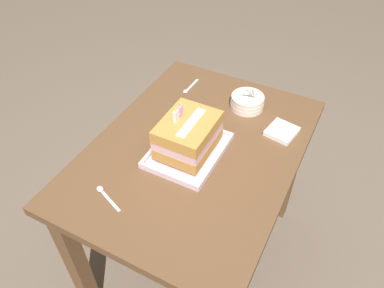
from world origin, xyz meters
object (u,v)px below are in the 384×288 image
foil_tray (188,151)px  serving_spoon_by_bowls (104,193)px  birthday_cake (188,135)px  bowl_stack (247,102)px  serving_spoon_near_tray (188,89)px  napkin_pile (282,131)px

foil_tray → serving_spoon_by_bowls: size_ratio=2.35×
birthday_cake → bowl_stack: (0.35, -0.09, -0.06)m
foil_tray → serving_spoon_by_bowls: foil_tray is taller
birthday_cake → serving_spoon_by_bowls: (-0.29, 0.15, -0.08)m
serving_spoon_by_bowls → serving_spoon_near_tray: bearing=2.5°
bowl_stack → serving_spoon_by_bowls: bowl_stack is taller
foil_tray → birthday_cake: birthday_cake is taller
serving_spoon_near_tray → birthday_cake: bearing=-152.0°
foil_tray → birthday_cake: (0.00, 0.00, 0.08)m
bowl_stack → birthday_cake: bearing=165.5°
birthday_cake → serving_spoon_near_tray: (0.34, 0.18, -0.08)m
foil_tray → bowl_stack: size_ratio=2.14×
foil_tray → serving_spoon_by_bowls: 0.33m
birthday_cake → napkin_pile: size_ratio=1.72×
serving_spoon_near_tray → napkin_pile: size_ratio=1.00×
birthday_cake → serving_spoon_by_bowls: bearing=152.4°
serving_spoon_by_bowls → foil_tray: bearing=-27.6°
birthday_cake → serving_spoon_near_tray: bearing=28.0°
serving_spoon_by_bowls → napkin_pile: size_ratio=1.00×
birthday_cake → napkin_pile: 0.38m
birthday_cake → serving_spoon_by_bowls: 0.34m
foil_tray → birthday_cake: size_ratio=1.36×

